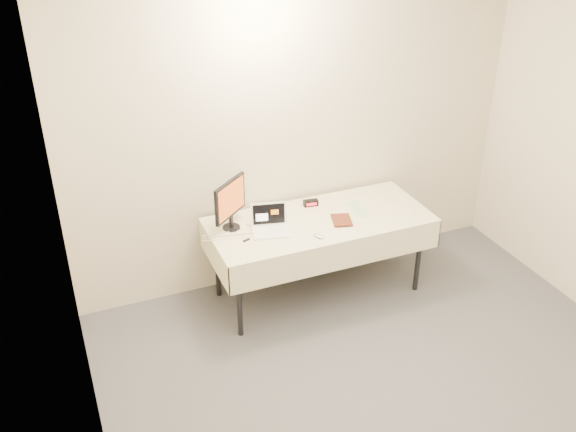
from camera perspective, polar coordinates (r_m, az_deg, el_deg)
name	(u,v)px	position (r m, az deg, el deg)	size (l,w,h in m)	color
back_wall	(299,132)	(5.45, 0.94, 7.50)	(4.00, 0.10, 2.70)	beige
table	(319,226)	(5.37, 2.81, -0.86)	(1.86, 0.81, 0.74)	black
laptop	(270,224)	(5.16, -1.61, -0.75)	(0.34, 0.30, 0.21)	white
monitor	(230,201)	(5.11, -5.17, 1.34)	(0.33, 0.28, 0.42)	black
book	(333,211)	(5.26, 4.00, 0.47)	(0.16, 0.02, 0.21)	maroon
alarm_clock	(311,203)	(5.54, 2.04, 1.17)	(0.13, 0.07, 0.05)	black
clicker	(318,236)	(5.08, 2.73, -1.76)	(0.05, 0.10, 0.03)	silver
paper_form	(358,209)	(5.52, 6.24, 0.62)	(0.11, 0.28, 0.00)	#ACD6AA
usb_dongle	(246,240)	(5.04, -3.72, -2.15)	(0.06, 0.02, 0.01)	black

